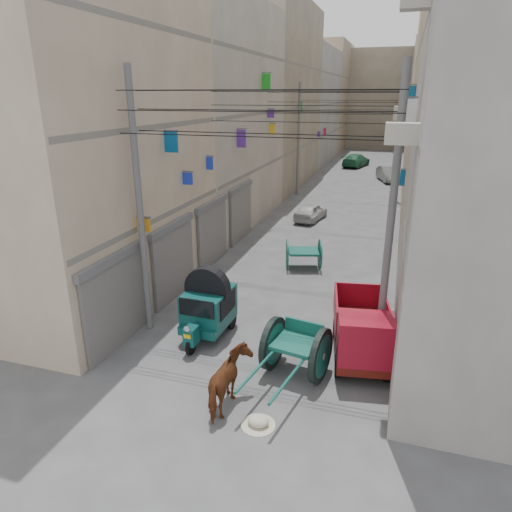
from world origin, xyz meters
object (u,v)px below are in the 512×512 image
at_px(mini_truck, 362,336).
at_px(feed_sack, 258,421).
at_px(distant_car_green, 356,160).
at_px(tonga_cart, 296,348).
at_px(horse, 229,382).
at_px(second_cart, 304,253).
at_px(distant_car_white, 311,212).
at_px(auto_rickshaw, 208,305).
at_px(distant_car_grey, 388,174).

xyz_separation_m(mini_truck, feed_sack, (-1.99, -3.29, -0.75)).
bearing_deg(distant_car_green, tonga_cart, 106.76).
bearing_deg(tonga_cart, horse, -112.39).
xyz_separation_m(second_cart, distant_car_white, (-1.23, 8.07, -0.17)).
bearing_deg(horse, auto_rickshaw, -61.74).
bearing_deg(second_cart, distant_car_white, 82.49).
bearing_deg(distant_car_white, feed_sack, 106.98).
xyz_separation_m(mini_truck, distant_car_green, (-3.93, 37.88, -0.21)).
bearing_deg(auto_rickshaw, mini_truck, -2.09).
bearing_deg(tonga_cart, distant_car_grey, 97.89).
bearing_deg(tonga_cart, distant_car_white, 109.76).
relative_size(distant_car_white, distant_car_green, 0.69).
xyz_separation_m(tonga_cart, feed_sack, (-0.36, -2.29, -0.65)).
height_order(feed_sack, distant_car_green, distant_car_green).
distance_m(auto_rickshaw, distant_car_white, 14.71).
bearing_deg(tonga_cart, mini_truck, 41.58).
bearing_deg(distant_car_green, feed_sack, 106.08).
xyz_separation_m(horse, distant_car_grey, (2.49, 32.83, -0.09)).
xyz_separation_m(second_cart, distant_car_green, (-0.85, 30.95, -0.04)).
relative_size(tonga_cart, distant_car_green, 0.76).
bearing_deg(mini_truck, tonga_cart, -158.13).
distance_m(distant_car_grey, distant_car_green, 8.70).
distance_m(horse, distant_car_white, 17.94).
bearing_deg(auto_rickshaw, feed_sack, -51.03).
relative_size(auto_rickshaw, tonga_cart, 0.72).
bearing_deg(distant_car_green, mini_truck, 109.31).
distance_m(auto_rickshaw, tonga_cart, 3.37).
xyz_separation_m(distant_car_grey, distant_car_green, (-3.58, 7.93, 0.03)).
xyz_separation_m(distant_car_white, distant_car_grey, (3.96, 14.94, 0.10)).
bearing_deg(horse, feed_sack, 151.78).
bearing_deg(mini_truck, distant_car_green, 86.47).
bearing_deg(feed_sack, tonga_cart, 81.20).
height_order(mini_truck, feed_sack, mini_truck).
bearing_deg(distant_car_grey, second_cart, -113.49).
distance_m(feed_sack, distant_car_green, 41.22).
relative_size(auto_rickshaw, second_cart, 1.38).
height_order(auto_rickshaw, mini_truck, mini_truck).
relative_size(mini_truck, distant_car_grey, 0.90).
relative_size(tonga_cart, distant_car_grey, 0.91).
xyz_separation_m(tonga_cart, horse, (-1.21, -1.88, -0.06)).
relative_size(auto_rickshaw, distant_car_green, 0.54).
distance_m(auto_rickshaw, mini_truck, 4.75).
xyz_separation_m(mini_truck, distant_car_white, (-4.31, 15.00, -0.34)).
distance_m(auto_rickshaw, feed_sack, 4.61).
bearing_deg(distant_car_grey, distant_car_white, -121.58).
height_order(horse, distant_car_white, horse).
xyz_separation_m(auto_rickshaw, mini_truck, (4.74, -0.31, -0.14)).
relative_size(feed_sack, distant_car_grey, 0.13).
bearing_deg(horse, distant_car_grey, -96.82).
height_order(horse, distant_car_green, horse).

